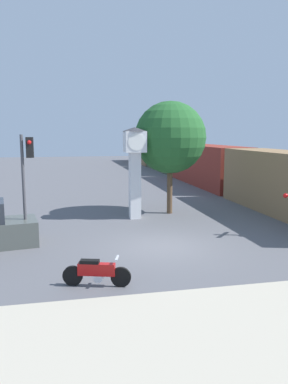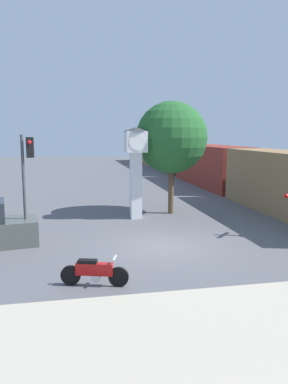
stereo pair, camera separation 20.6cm
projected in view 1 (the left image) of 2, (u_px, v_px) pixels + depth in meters
ground_plane at (162, 247)px, 14.67m from camera, size 120.00×120.00×0.00m
sidewalk_strip at (254, 350)px, 7.57m from camera, size 36.00×6.00×0.10m
motorcycle at (96, 272)px, 10.80m from camera, size 1.95×0.71×0.88m
clock_tower at (135, 158)px, 19.12m from camera, size 1.27×1.27×4.70m
freight_train at (185, 160)px, 38.22m from camera, size 2.80×49.47×3.40m
traffic_light at (27, 170)px, 14.65m from camera, size 0.50×0.35×4.35m
street_tree at (170, 138)px, 20.19m from camera, size 3.88×3.88×6.12m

